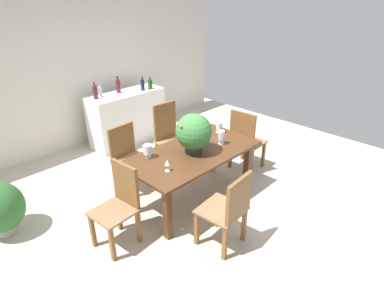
# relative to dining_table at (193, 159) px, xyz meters

# --- Properties ---
(ground_plane) EXTENTS (7.04, 7.04, 0.00)m
(ground_plane) POSITION_rel_dining_table_xyz_m (0.00, 0.16, -0.63)
(ground_plane) COLOR #BCB29E
(back_wall) EXTENTS (6.40, 0.10, 2.60)m
(back_wall) POSITION_rel_dining_table_xyz_m (0.00, 2.76, 0.67)
(back_wall) COLOR beige
(back_wall) RESTS_ON ground
(dining_table) EXTENTS (1.78, 0.92, 0.73)m
(dining_table) POSITION_rel_dining_table_xyz_m (0.00, 0.00, 0.00)
(dining_table) COLOR #4C2D19
(dining_table) RESTS_ON ground
(chair_near_left) EXTENTS (0.51, 0.49, 0.93)m
(chair_near_left) POSITION_rel_dining_table_xyz_m (-0.39, -0.91, -0.11)
(chair_near_left) COLOR brown
(chair_near_left) RESTS_ON ground
(chair_far_right) EXTENTS (0.48, 0.49, 1.05)m
(chair_far_right) POSITION_rel_dining_table_xyz_m (0.41, 0.93, -0.06)
(chair_far_right) COLOR brown
(chair_far_right) RESTS_ON ground
(chair_far_left) EXTENTS (0.49, 0.45, 0.93)m
(chair_far_left) POSITION_rel_dining_table_xyz_m (-0.41, 0.91, -0.11)
(chair_far_left) COLOR brown
(chair_far_left) RESTS_ON ground
(chair_foot_end) EXTENTS (0.47, 0.49, 0.99)m
(chair_foot_end) POSITION_rel_dining_table_xyz_m (1.14, -0.01, -0.08)
(chair_foot_end) COLOR brown
(chair_foot_end) RESTS_ON ground
(chair_head_end) EXTENTS (0.48, 0.45, 0.96)m
(chair_head_end) POSITION_rel_dining_table_xyz_m (-1.15, 0.01, -0.10)
(chair_head_end) COLOR brown
(chair_head_end) RESTS_ON ground
(flower_centerpiece) EXTENTS (0.46, 0.46, 0.51)m
(flower_centerpiece) POSITION_rel_dining_table_xyz_m (-0.01, -0.01, 0.38)
(flower_centerpiece) COLOR #333338
(flower_centerpiece) RESTS_ON dining_table
(crystal_vase_left) EXTENTS (0.09, 0.09, 0.19)m
(crystal_vase_left) POSITION_rel_dining_table_xyz_m (0.43, -0.11, 0.22)
(crystal_vase_left) COLOR silver
(crystal_vase_left) RESTS_ON dining_table
(crystal_vase_center_near) EXTENTS (0.09, 0.09, 0.15)m
(crystal_vase_center_near) POSITION_rel_dining_table_xyz_m (0.71, 0.16, 0.19)
(crystal_vase_center_near) COLOR silver
(crystal_vase_center_near) RESTS_ON dining_table
(crystal_vase_right) EXTENTS (0.11, 0.11, 0.17)m
(crystal_vase_right) POSITION_rel_dining_table_xyz_m (-0.51, 0.29, 0.21)
(crystal_vase_right) COLOR silver
(crystal_vase_right) RESTS_ON dining_table
(wine_glass) EXTENTS (0.06, 0.06, 0.15)m
(wine_glass) POSITION_rel_dining_table_xyz_m (-0.57, -0.14, 0.21)
(wine_glass) COLOR silver
(wine_glass) RESTS_ON dining_table
(kitchen_counter) EXTENTS (1.41, 0.53, 0.95)m
(kitchen_counter) POSITION_rel_dining_table_xyz_m (0.52, 2.20, -0.15)
(kitchen_counter) COLOR white
(kitchen_counter) RESTS_ON ground
(wine_bottle_green) EXTENTS (0.06, 0.06, 0.24)m
(wine_bottle_green) POSITION_rel_dining_table_xyz_m (0.08, 2.29, 0.41)
(wine_bottle_green) COLOR #B2BFB7
(wine_bottle_green) RESTS_ON kitchen_counter
(wine_bottle_amber) EXTENTS (0.08, 0.08, 0.23)m
(wine_bottle_amber) POSITION_rel_dining_table_xyz_m (0.99, 2.06, 0.41)
(wine_bottle_amber) COLOR #194C1E
(wine_bottle_amber) RESTS_ON kitchen_counter
(wine_bottle_tall) EXTENTS (0.08, 0.08, 0.29)m
(wine_bottle_tall) POSITION_rel_dining_table_xyz_m (-0.04, 2.24, 0.43)
(wine_bottle_tall) COLOR #511E28
(wine_bottle_tall) RESTS_ON kitchen_counter
(wine_bottle_dark) EXTENTS (0.08, 0.08, 0.30)m
(wine_bottle_dark) POSITION_rel_dining_table_xyz_m (0.44, 2.27, 0.44)
(wine_bottle_dark) COLOR #511E28
(wine_bottle_dark) RESTS_ON kitchen_counter
(wine_bottle_clear) EXTENTS (0.07, 0.07, 0.25)m
(wine_bottle_clear) POSITION_rel_dining_table_xyz_m (0.83, 2.09, 0.42)
(wine_bottle_clear) COLOR #0F1E38
(wine_bottle_clear) RESTS_ON kitchen_counter
(potted_plant_floor) EXTENTS (0.55, 0.55, 0.67)m
(potted_plant_floor) POSITION_rel_dining_table_xyz_m (-2.06, 1.10, -0.27)
(potted_plant_floor) COLOR #9E9384
(potted_plant_floor) RESTS_ON ground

